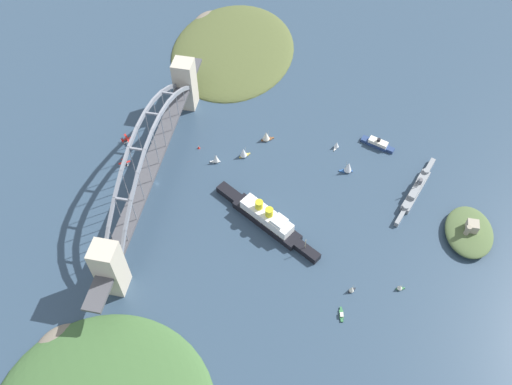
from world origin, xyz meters
TOP-DOWN VIEW (x-y plane):
  - ground_plane at (0.00, 0.00)m, footprint 1400.00×1400.00m
  - harbor_arch_bridge at (-0.00, -0.00)m, footprint 245.46×16.60m
  - headland_west_shore at (-172.91, 20.99)m, footprint 148.88×117.02m
  - ocean_liner at (20.49, 91.18)m, footprint 56.96×86.73m
  - naval_cruiser at (-30.37, 199.17)m, footprint 70.58×29.97m
  - harbor_ferry_steamer at (-73.40, 167.23)m, footprint 14.74×28.56m
  - fort_island_mid_harbor at (2.19, 237.47)m, footprint 45.86×34.53m
  - seaplane_taxiing_near_bridge at (-13.29, -31.06)m, footprint 8.05×9.06m
  - seaplane_second_in_formation at (-37.79, -38.01)m, footprint 9.65×9.46m
  - small_boat_0 at (-64.79, 134.09)m, footprint 7.30×5.03m
  - small_boat_1 at (-61.99, 75.71)m, footprint 8.19×10.44m
  - small_boat_2 at (83.12, 153.36)m, footprint 10.70×3.76m
  - small_boat_3 at (-40.48, 61.01)m, footprint 8.39×8.96m
  - small_boat_4 at (-41.03, 145.60)m, footprint 6.91×10.96m
  - small_boat_5 at (64.26, 158.20)m, footprint 5.44×5.17m
  - small_boat_6 at (56.30, 190.32)m, footprint 4.38×6.20m
  - small_boat_7 at (-30.24, 40.65)m, footprint 5.53×8.34m
  - channel_marker_buoy at (-41.86, 22.93)m, footprint 2.20×2.20m

SIDE VIEW (x-z plane):
  - ground_plane at x=0.00m, z-range 0.00..0.00m
  - headland_west_shore at x=-172.91m, z-range -8.22..8.22m
  - small_boat_2 at x=83.12m, z-range -0.36..2.13m
  - channel_marker_buoy at x=-41.86m, z-range -0.26..2.49m
  - seaplane_taxiing_near_bridge at x=-13.29m, z-range -0.47..4.41m
  - seaplane_second_in_formation at x=-37.79m, z-range -0.39..4.49m
  - harbor_ferry_steamer at x=-73.40m, z-range -1.57..6.72m
  - small_boat_6 at x=56.30m, z-range -0.19..5.75m
  - naval_cruiser at x=-30.37m, z-range -5.57..11.72m
  - small_boat_0 at x=-64.79m, z-range -0.22..6.81m
  - small_boat_5 at x=64.26m, z-range -0.25..6.91m
  - fort_island_mid_harbor at x=2.19m, z-range -3.71..12.33m
  - small_boat_7 at x=-30.24m, z-range -0.31..9.09m
  - small_boat_1 at x=-61.99m, z-range -0.45..10.14m
  - small_boat_3 at x=-40.48m, z-range -0.41..10.12m
  - small_boat_4 at x=-41.03m, z-range -0.49..11.55m
  - ocean_liner at x=20.49m, z-range -3.83..15.88m
  - harbor_arch_bridge at x=0.00m, z-range -5.71..56.15m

